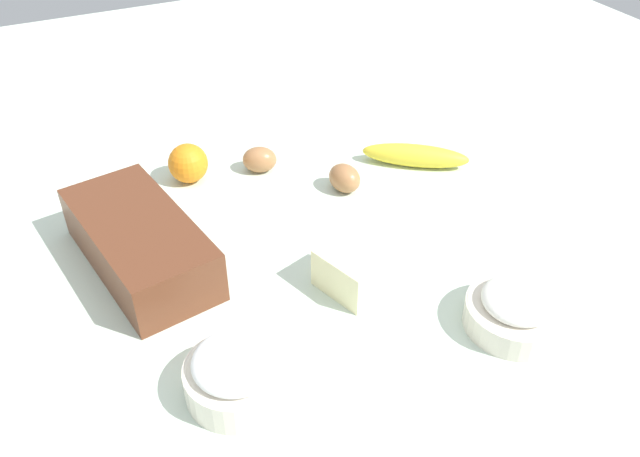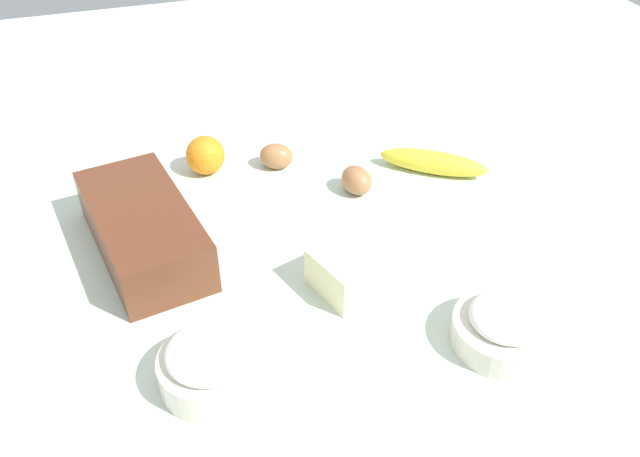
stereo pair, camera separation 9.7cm
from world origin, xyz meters
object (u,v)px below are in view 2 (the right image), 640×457
(butter_block, at_px, (340,275))
(egg_beside_bowl, at_px, (278,156))
(loaf_pan, at_px, (143,228))
(orange_fruit, at_px, (205,155))
(sugar_bowl, at_px, (211,363))
(flour_bowl, at_px, (505,327))
(banana, at_px, (433,162))
(egg_near_butter, at_px, (357,180))

(butter_block, xyz_separation_m, egg_beside_bowl, (0.34, -0.01, -0.01))
(loaf_pan, bearing_deg, orange_fruit, -43.77)
(egg_beside_bowl, bearing_deg, sugar_bowl, 155.37)
(flour_bowl, distance_m, sugar_bowl, 0.37)
(loaf_pan, xyz_separation_m, flour_bowl, (-0.33, -0.41, -0.01))
(banana, relative_size, egg_near_butter, 3.11)
(sugar_bowl, xyz_separation_m, butter_block, (0.10, -0.20, -0.00))
(orange_fruit, bearing_deg, loaf_pan, 146.32)
(flour_bowl, distance_m, butter_block, 0.23)
(orange_fruit, distance_m, butter_block, 0.39)
(butter_block, relative_size, egg_near_butter, 1.47)
(sugar_bowl, relative_size, butter_block, 1.40)
(loaf_pan, distance_m, butter_block, 0.30)
(loaf_pan, bearing_deg, butter_block, -135.96)
(orange_fruit, height_order, butter_block, orange_fruit)
(sugar_bowl, distance_m, banana, 0.57)
(banana, bearing_deg, egg_beside_bowl, 68.09)
(banana, relative_size, egg_beside_bowl, 3.16)
(banana, distance_m, egg_near_butter, 0.15)
(sugar_bowl, bearing_deg, egg_beside_bowl, -24.63)
(egg_beside_bowl, bearing_deg, flour_bowl, -162.28)
(flour_bowl, xyz_separation_m, banana, (0.40, -0.10, -0.01))
(loaf_pan, bearing_deg, banana, -92.91)
(flour_bowl, distance_m, egg_beside_bowl, 0.52)
(flour_bowl, height_order, sugar_bowl, sugar_bowl)
(loaf_pan, relative_size, flour_bowl, 2.26)
(loaf_pan, relative_size, sugar_bowl, 2.37)
(flour_bowl, relative_size, sugar_bowl, 1.05)
(banana, height_order, egg_beside_bowl, egg_beside_bowl)
(butter_block, distance_m, egg_near_butter, 0.25)
(butter_block, relative_size, egg_beside_bowl, 1.50)
(flour_bowl, xyz_separation_m, egg_beside_bowl, (0.50, 0.16, -0.00))
(sugar_bowl, height_order, banana, sugar_bowl)
(sugar_bowl, relative_size, orange_fruit, 1.85)
(loaf_pan, bearing_deg, egg_near_butter, -92.46)
(banana, height_order, orange_fruit, orange_fruit)
(egg_near_butter, relative_size, egg_beside_bowl, 1.02)
(butter_block, bearing_deg, egg_near_butter, -26.18)
(flour_bowl, bearing_deg, orange_fruit, 28.45)
(flour_bowl, bearing_deg, butter_block, 46.73)
(loaf_pan, relative_size, egg_beside_bowl, 4.97)
(loaf_pan, xyz_separation_m, egg_beside_bowl, (0.17, -0.25, -0.02))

